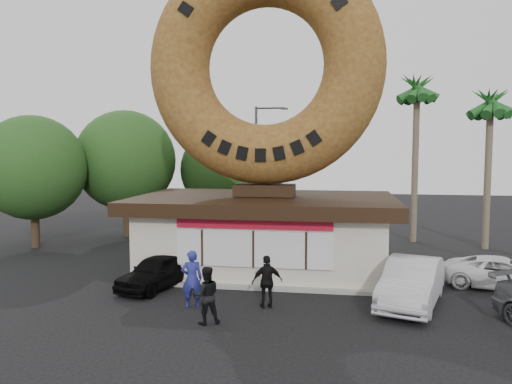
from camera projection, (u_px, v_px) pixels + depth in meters
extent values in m
plane|color=black|center=(239.00, 314.00, 16.18)|extent=(90.00, 90.00, 0.00)
cube|color=beige|center=(265.00, 236.00, 21.95)|extent=(10.00, 6.00, 3.00)
cube|color=#999993|center=(265.00, 268.00, 22.08)|extent=(10.60, 6.60, 0.15)
cube|color=#3F3F3F|center=(265.00, 201.00, 21.82)|extent=(10.00, 6.00, 0.10)
cube|color=black|center=(265.00, 203.00, 21.82)|extent=(11.20, 7.20, 0.55)
cube|color=silver|center=(253.00, 249.00, 18.95)|extent=(6.00, 0.12, 1.40)
cube|color=red|center=(253.00, 223.00, 18.84)|extent=(6.00, 0.10, 0.45)
cube|color=black|center=(265.00, 190.00, 21.77)|extent=(2.60, 1.40, 0.50)
torus|color=olive|center=(265.00, 66.00, 21.31)|extent=(10.14, 2.59, 10.14)
cylinder|color=#473321|center=(127.00, 210.00, 30.33)|extent=(0.44, 0.44, 3.30)
sphere|color=#224A1A|center=(126.00, 160.00, 30.07)|extent=(6.00, 6.00, 6.00)
cylinder|color=#473321|center=(222.00, 211.00, 31.44)|extent=(0.44, 0.44, 2.86)
sphere|color=#224A1A|center=(222.00, 170.00, 31.22)|extent=(5.20, 5.20, 5.20)
cylinder|color=#473321|center=(35.00, 219.00, 26.96)|extent=(0.44, 0.44, 3.08)
sphere|color=#224A1A|center=(33.00, 168.00, 26.72)|extent=(5.60, 5.60, 5.60)
cylinder|color=#726651|center=(415.00, 164.00, 28.37)|extent=(0.36, 0.36, 9.00)
cylinder|color=#726651|center=(488.00, 174.00, 26.38)|extent=(0.36, 0.36, 8.00)
cylinder|color=#59595E|center=(256.00, 170.00, 31.89)|extent=(0.18, 0.18, 8.00)
cylinder|color=#59595E|center=(270.00, 108.00, 31.40)|extent=(1.80, 0.12, 0.12)
cube|color=#59595E|center=(284.00, 109.00, 31.26)|extent=(0.45, 0.20, 0.12)
imported|color=navy|center=(192.00, 279.00, 16.80)|extent=(0.83, 0.67, 1.96)
imported|color=black|center=(206.00, 295.00, 15.22)|extent=(1.06, 0.95, 1.78)
imported|color=black|center=(267.00, 282.00, 16.75)|extent=(1.13, 0.75, 1.79)
imported|color=black|center=(157.00, 272.00, 19.17)|extent=(2.59, 4.03, 1.28)
imported|color=silver|center=(412.00, 282.00, 17.09)|extent=(2.99, 5.06, 1.57)
imported|color=white|center=(504.00, 273.00, 19.08)|extent=(4.65, 3.01, 1.19)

